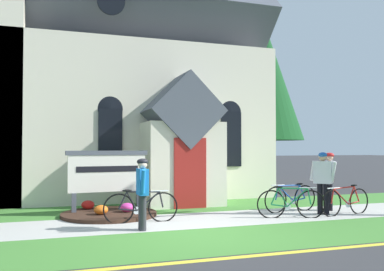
{
  "coord_description": "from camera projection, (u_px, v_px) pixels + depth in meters",
  "views": [
    {
      "loc": [
        -2.89,
        -8.4,
        1.82
      ],
      "look_at": [
        1.03,
        3.27,
        2.17
      ],
      "focal_mm": 39.39,
      "sensor_mm": 36.0,
      "label": 1
    }
  ],
  "objects": [
    {
      "name": "curb_paint_stripe",
      "position": [
        171.0,
        263.0,
        6.57
      ],
      "size": [
        28.0,
        0.16,
        0.01
      ],
      "primitive_type": "cube",
      "color": "yellow",
      "rests_on": "ground"
    },
    {
      "name": "bicycle_red",
      "position": [
        141.0,
        207.0,
        10.12
      ],
      "size": [
        1.82,
        0.1,
        0.83
      ],
      "color": "black",
      "rests_on": "ground"
    },
    {
      "name": "church_building",
      "position": [
        86.0,
        71.0,
        17.88
      ],
      "size": [
        12.46,
        12.19,
        13.56
      ],
      "color": "beige",
      "rests_on": "ground"
    },
    {
      "name": "ground",
      "position": [
        152.0,
        208.0,
        12.62
      ],
      "size": [
        140.0,
        140.0,
        0.0
      ],
      "primitive_type": "plane",
      "color": "#333335"
    },
    {
      "name": "flower_bed",
      "position": [
        109.0,
        213.0,
        11.12
      ],
      "size": [
        2.5,
        2.5,
        0.34
      ],
      "color": "#382319",
      "rests_on": "ground"
    },
    {
      "name": "church_sign",
      "position": [
        108.0,
        173.0,
        11.51
      ],
      "size": [
        2.24,
        0.3,
        1.73
      ],
      "color": "#474C56",
      "rests_on": "ground"
    },
    {
      "name": "roadside_conifer",
      "position": [
        264.0,
        80.0,
        18.42
      ],
      "size": [
        3.42,
        3.42,
        7.43
      ],
      "color": "#4C3823",
      "rests_on": "ground"
    },
    {
      "name": "cyclist_in_orange_jersey",
      "position": [
        323.0,
        178.0,
        11.41
      ],
      "size": [
        0.46,
        0.71,
        1.69
      ],
      "color": "black",
      "rests_on": "ground"
    },
    {
      "name": "grass_verge",
      "position": [
        152.0,
        245.0,
        7.82
      ],
      "size": [
        32.0,
        2.33,
        0.01
      ],
      "primitive_type": "cube",
      "color": "#427F33",
      "rests_on": "ground"
    },
    {
      "name": "cyclist_in_yellow_jersey",
      "position": [
        330.0,
        177.0,
        12.09
      ],
      "size": [
        0.48,
        0.6,
        1.67
      ],
      "color": "black",
      "rests_on": "ground"
    },
    {
      "name": "bicycle_black",
      "position": [
        291.0,
        198.0,
        11.87
      ],
      "size": [
        1.77,
        0.27,
        0.81
      ],
      "color": "black",
      "rests_on": "ground"
    },
    {
      "name": "bicycle_green",
      "position": [
        346.0,
        201.0,
        11.27
      ],
      "size": [
        1.73,
        0.32,
        0.83
      ],
      "color": "black",
      "rests_on": "ground"
    },
    {
      "name": "sidewalk_slab",
      "position": [
        130.0,
        224.0,
        9.96
      ],
      "size": [
        32.0,
        2.18,
        0.01
      ],
      "primitive_type": "cube",
      "color": "#B7B5AD",
      "rests_on": "ground"
    },
    {
      "name": "church_lawn",
      "position": [
        115.0,
        210.0,
        12.17
      ],
      "size": [
        24.0,
        2.48,
        0.01
      ],
      "primitive_type": "cube",
      "color": "#427F33",
      "rests_on": "ground"
    },
    {
      "name": "cyclist_in_red_jersey",
      "position": [
        142.0,
        189.0,
        9.2
      ],
      "size": [
        0.25,
        0.7,
        1.57
      ],
      "color": "#2D2D33",
      "rests_on": "ground"
    },
    {
      "name": "bicycle_yellow",
      "position": [
        291.0,
        203.0,
        10.78
      ],
      "size": [
        1.68,
        0.59,
        0.85
      ],
      "color": "black",
      "rests_on": "ground"
    }
  ]
}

